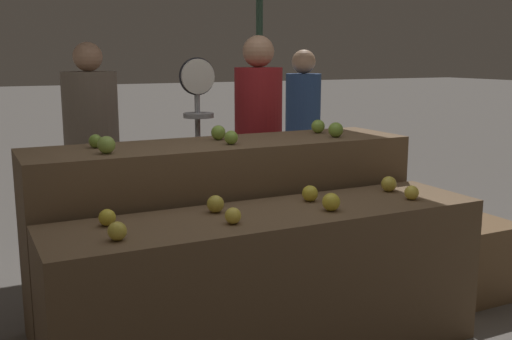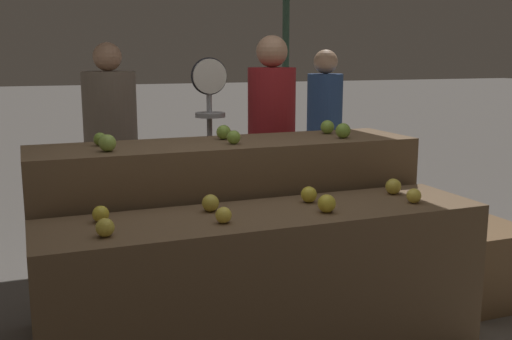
# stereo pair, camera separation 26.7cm
# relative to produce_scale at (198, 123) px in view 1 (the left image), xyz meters

# --- Properties ---
(display_counter_front) EXTENTS (2.18, 0.55, 0.77)m
(display_counter_front) POSITION_rel_produce_scale_xyz_m (-0.09, -1.24, -0.69)
(display_counter_front) COLOR brown
(display_counter_front) RESTS_ON ground_plane
(display_counter_back) EXTENTS (2.18, 0.55, 1.03)m
(display_counter_back) POSITION_rel_produce_scale_xyz_m (-0.09, -0.64, -0.56)
(display_counter_back) COLOR brown
(display_counter_back) RESTS_ON ground_plane
(apple_front_0) EXTENTS (0.08, 0.08, 0.08)m
(apple_front_0) POSITION_rel_produce_scale_xyz_m (-0.87, -1.35, -0.26)
(apple_front_0) COLOR gold
(apple_front_0) RESTS_ON display_counter_front
(apple_front_1) EXTENTS (0.07, 0.07, 0.07)m
(apple_front_1) POSITION_rel_produce_scale_xyz_m (-0.35, -1.34, -0.27)
(apple_front_1) COLOR yellow
(apple_front_1) RESTS_ON display_counter_front
(apple_front_2) EXTENTS (0.09, 0.09, 0.09)m
(apple_front_2) POSITION_rel_produce_scale_xyz_m (0.17, -1.34, -0.26)
(apple_front_2) COLOR gold
(apple_front_2) RESTS_ON display_counter_front
(apple_front_3) EXTENTS (0.08, 0.08, 0.08)m
(apple_front_3) POSITION_rel_produce_scale_xyz_m (0.67, -1.34, -0.26)
(apple_front_3) COLOR yellow
(apple_front_3) RESTS_ON display_counter_front
(apple_front_4) EXTENTS (0.08, 0.08, 0.08)m
(apple_front_4) POSITION_rel_produce_scale_xyz_m (-0.86, -1.12, -0.26)
(apple_front_4) COLOR gold
(apple_front_4) RESTS_ON display_counter_front
(apple_front_5) EXTENTS (0.08, 0.08, 0.08)m
(apple_front_5) POSITION_rel_produce_scale_xyz_m (-0.34, -1.12, -0.26)
(apple_front_5) COLOR gold
(apple_front_5) RESTS_ON display_counter_front
(apple_front_6) EXTENTS (0.08, 0.08, 0.08)m
(apple_front_6) POSITION_rel_produce_scale_xyz_m (0.18, -1.13, -0.26)
(apple_front_6) COLOR gold
(apple_front_6) RESTS_ON display_counter_front
(apple_front_7) EXTENTS (0.09, 0.09, 0.09)m
(apple_front_7) POSITION_rel_produce_scale_xyz_m (0.69, -1.13, -0.26)
(apple_front_7) COLOR gold
(apple_front_7) RESTS_ON display_counter_front
(apple_back_0) EXTENTS (0.09, 0.09, 0.09)m
(apple_back_0) POSITION_rel_produce_scale_xyz_m (-0.77, -0.75, 0.00)
(apple_back_0) COLOR #8EB247
(apple_back_0) RESTS_ON display_counter_back
(apple_back_1) EXTENTS (0.08, 0.08, 0.08)m
(apple_back_1) POSITION_rel_produce_scale_xyz_m (-0.09, -0.74, -0.00)
(apple_back_1) COLOR #84AD3D
(apple_back_1) RESTS_ON display_counter_back
(apple_back_2) EXTENTS (0.09, 0.09, 0.09)m
(apple_back_2) POSITION_rel_produce_scale_xyz_m (0.58, -0.75, 0.01)
(apple_back_2) COLOR #7AA338
(apple_back_2) RESTS_ON display_counter_back
(apple_back_3) EXTENTS (0.07, 0.07, 0.07)m
(apple_back_3) POSITION_rel_produce_scale_xyz_m (-0.78, -0.54, -0.00)
(apple_back_3) COLOR #7AA338
(apple_back_3) RESTS_ON display_counter_back
(apple_back_4) EXTENTS (0.08, 0.08, 0.08)m
(apple_back_4) POSITION_rel_produce_scale_xyz_m (-0.08, -0.54, 0.00)
(apple_back_4) COLOR #84AD3D
(apple_back_4) RESTS_ON display_counter_back
(apple_back_5) EXTENTS (0.08, 0.08, 0.08)m
(apple_back_5) POSITION_rel_produce_scale_xyz_m (0.60, -0.53, 0.00)
(apple_back_5) COLOR #84AD3D
(apple_back_5) RESTS_ON display_counter_back
(produce_scale) EXTENTS (0.24, 0.20, 1.50)m
(produce_scale) POSITION_rel_produce_scale_xyz_m (0.00, 0.00, 0.00)
(produce_scale) COLOR #99999E
(produce_scale) RESTS_ON ground_plane
(person_vendor_at_scale) EXTENTS (0.45, 0.45, 1.65)m
(person_vendor_at_scale) POSITION_rel_produce_scale_xyz_m (0.45, 0.01, -0.12)
(person_vendor_at_scale) COLOR #2D2D38
(person_vendor_at_scale) RESTS_ON ground_plane
(person_customer_left) EXTENTS (0.33, 0.33, 1.56)m
(person_customer_left) POSITION_rel_produce_scale_xyz_m (1.28, 0.79, -0.16)
(person_customer_left) COLOR #2D2D38
(person_customer_left) RESTS_ON ground_plane
(person_customer_right) EXTENTS (0.46, 0.46, 1.61)m
(person_customer_right) POSITION_rel_produce_scale_xyz_m (-0.55, 0.76, -0.16)
(person_customer_right) COLOR #2D2D38
(person_customer_right) RESTS_ON ground_plane
(wooden_crate_side) EXTENTS (0.48, 0.48, 0.48)m
(wooden_crate_side) POSITION_rel_produce_scale_xyz_m (1.43, -1.04, -0.83)
(wooden_crate_side) COLOR brown
(wooden_crate_side) RESTS_ON ground_plane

